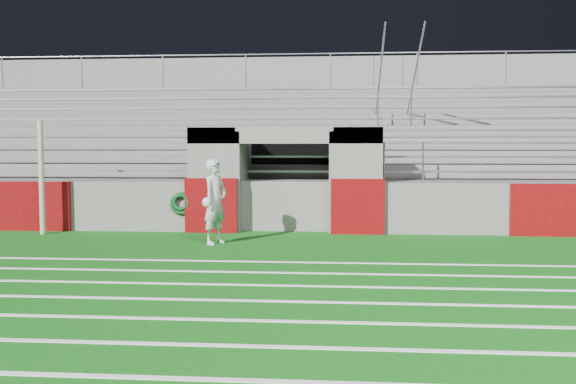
{
  "coord_description": "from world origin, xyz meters",
  "views": [
    {
      "loc": [
        1.39,
        -12.6,
        2.11
      ],
      "look_at": [
        0.2,
        1.8,
        1.1
      ],
      "focal_mm": 40.0,
      "sensor_mm": 36.0,
      "label": 1
    }
  ],
  "objects": [
    {
      "name": "stadium_structure",
      "position": [
        0.0,
        7.97,
        1.49
      ],
      "size": [
        26.0,
        8.48,
        5.42
      ],
      "color": "#5D5A58",
      "rests_on": "ground"
    },
    {
      "name": "goalkeeper_with_ball",
      "position": [
        -1.34,
        1.11,
        0.93
      ],
      "size": [
        0.68,
        0.8,
        1.86
      ],
      "color": "#B6BAC1",
      "rests_on": "ground"
    },
    {
      "name": "ground",
      "position": [
        0.0,
        0.0,
        0.0
      ],
      "size": [
        90.0,
        90.0,
        0.0
      ],
      "primitive_type": "plane",
      "color": "#0D500F",
      "rests_on": "ground"
    },
    {
      "name": "field_markings",
      "position": [
        0.0,
        -5.0,
        0.01
      ],
      "size": [
        28.0,
        8.09,
        0.01
      ],
      "color": "white",
      "rests_on": "ground"
    },
    {
      "name": "hose_coil",
      "position": [
        -2.55,
        2.94,
        0.73
      ],
      "size": [
        0.57,
        0.14,
        0.57
      ],
      "color": "#0C3C16",
      "rests_on": "ground"
    },
    {
      "name": "field_post",
      "position": [
        -5.84,
        2.35,
        1.37
      ],
      "size": [
        0.13,
        0.13,
        2.74
      ],
      "primitive_type": "cylinder",
      "color": "tan",
      "rests_on": "ground"
    }
  ]
}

